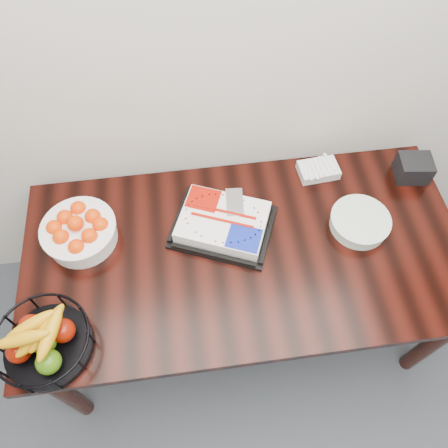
{
  "coord_description": "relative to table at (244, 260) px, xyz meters",
  "views": [
    {
      "loc": [
        -0.2,
        1.16,
        2.31
      ],
      "look_at": [
        -0.08,
        2.09,
        0.83
      ],
      "focal_mm": 35.0,
      "sensor_mm": 36.0,
      "label": 1
    }
  ],
  "objects": [
    {
      "name": "cake_tray",
      "position": [
        -0.08,
        0.12,
        0.12
      ],
      "size": [
        0.49,
        0.44,
        0.08
      ],
      "color": "black",
      "rests_on": "table"
    },
    {
      "name": "table",
      "position": [
        0.0,
        0.0,
        0.0
      ],
      "size": [
        1.8,
        0.9,
        0.75
      ],
      "color": "black",
      "rests_on": "ground"
    },
    {
      "name": "fruit_basket",
      "position": [
        -0.75,
        -0.3,
        0.16
      ],
      "size": [
        0.33,
        0.33,
        0.17
      ],
      "color": "black",
      "rests_on": "table"
    },
    {
      "name": "tangerine_bowl",
      "position": [
        -0.65,
        0.14,
        0.17
      ],
      "size": [
        0.3,
        0.3,
        0.19
      ],
      "color": "white",
      "rests_on": "table"
    },
    {
      "name": "napkin_box",
      "position": [
        0.8,
        0.28,
        0.14
      ],
      "size": [
        0.16,
        0.14,
        0.1
      ],
      "primitive_type": "cube",
      "rotation": [
        0.0,
        0.0,
        -0.13
      ],
      "color": "black",
      "rests_on": "table"
    },
    {
      "name": "fork_bag",
      "position": [
        0.39,
        0.35,
        0.11
      ],
      "size": [
        0.18,
        0.13,
        0.05
      ],
      "color": "silver",
      "rests_on": "table"
    },
    {
      "name": "plate_stack",
      "position": [
        0.49,
        0.05,
        0.12
      ],
      "size": [
        0.25,
        0.25,
        0.06
      ],
      "color": "white",
      "rests_on": "table"
    }
  ]
}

